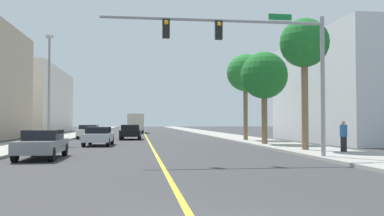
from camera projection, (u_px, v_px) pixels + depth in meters
name	position (u px, v px, depth m)	size (l,w,h in m)	color
ground	(146.00, 137.00, 47.49)	(192.00, 192.00, 0.00)	#38383A
sidewalk_left	(65.00, 136.00, 46.30)	(3.93, 168.00, 0.15)	#9E9B93
sidewalk_right	(223.00, 136.00, 48.70)	(3.93, 168.00, 0.15)	#9E9B93
lane_marking_center	(146.00, 137.00, 47.49)	(0.16, 144.00, 0.01)	yellow
building_left_far	(19.00, 101.00, 64.56)	(12.78, 24.80, 10.08)	silver
traffic_signal_mast	(257.00, 50.00, 18.68)	(10.29, 0.36, 6.55)	gray
street_lamp	(49.00, 83.00, 31.12)	(0.56, 0.28, 8.18)	gray
palm_near	(304.00, 45.00, 23.50)	(2.81, 2.81, 7.52)	brown
palm_mid	(264.00, 76.00, 29.68)	(3.40, 3.40, 6.65)	brown
palm_far	(245.00, 73.00, 36.01)	(3.29, 3.29, 7.54)	brown
car_white	(89.00, 131.00, 41.58)	(2.07, 3.88, 1.40)	white
car_silver	(99.00, 136.00, 29.58)	(1.99, 4.12, 1.36)	#BCBCC1
car_gray	(42.00, 144.00, 19.22)	(1.75, 4.28, 1.34)	slate
car_black	(131.00, 132.00, 39.81)	(2.07, 4.32, 1.43)	black
delivery_truck	(136.00, 123.00, 62.70)	(2.44, 7.95, 2.89)	#194799
pedestrian	(344.00, 136.00, 21.67)	(0.38, 0.38, 1.64)	black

